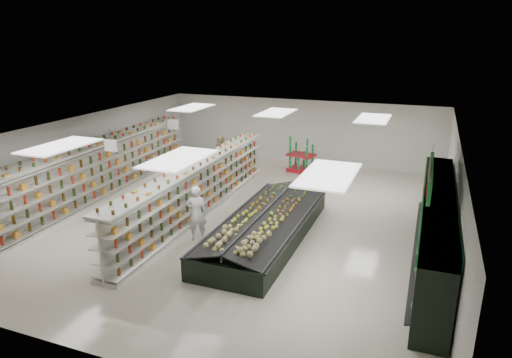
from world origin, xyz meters
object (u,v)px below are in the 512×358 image
at_px(soda_endcap, 301,156).
at_px(shopper_main, 197,213).
at_px(shopper_background, 222,154).
at_px(gondola_left, 96,174).
at_px(produce_island, 266,225).
at_px(gondola_center, 199,190).

distance_m(soda_endcap, shopper_main, 8.63).
height_order(soda_endcap, shopper_main, shopper_main).
distance_m(shopper_main, shopper_background, 7.75).
distance_m(gondola_left, soda_endcap, 9.29).
height_order(produce_island, shopper_background, shopper_background).
height_order(gondola_center, soda_endcap, gondola_center).
xyz_separation_m(gondola_center, soda_endcap, (2.04, 6.48, -0.11)).
relative_size(gondola_left, gondola_center, 1.17).
height_order(gondola_left, gondola_center, gondola_left).
distance_m(soda_endcap, shopper_background, 3.80).
distance_m(gondola_left, gondola_center, 4.57).
distance_m(gondola_left, produce_island, 7.71).
xyz_separation_m(soda_endcap, shopper_background, (-3.58, -1.25, 0.09)).
distance_m(produce_island, soda_endcap, 7.75).
xyz_separation_m(gondola_left, produce_island, (7.60, -1.16, -0.57)).
xyz_separation_m(gondola_left, shopper_main, (5.59, -2.04, -0.11)).
relative_size(soda_endcap, shopper_main, 0.87).
bearing_deg(shopper_main, produce_island, -174.34).
bearing_deg(soda_endcap, produce_island, -82.67).
relative_size(produce_island, soda_endcap, 4.28).
xyz_separation_m(produce_island, shopper_main, (-2.01, -0.88, 0.45)).
height_order(gondola_left, produce_island, gondola_left).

